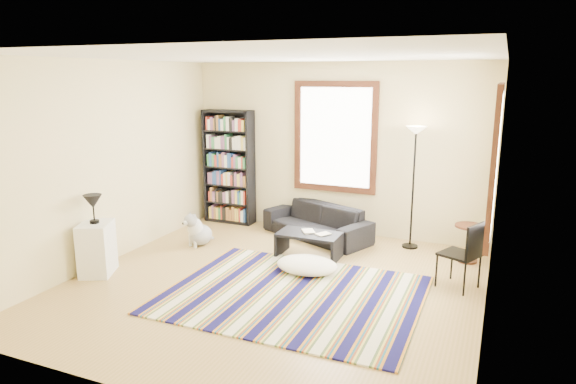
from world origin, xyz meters
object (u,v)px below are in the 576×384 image
at_px(bookshelf, 229,167).
at_px(dog, 200,228).
at_px(sofa, 317,222).
at_px(floor_lamp, 413,188).
at_px(folding_chair, 459,254).
at_px(white_cabinet, 97,249).
at_px(side_table, 468,243).
at_px(coffee_table, 309,245).
at_px(floor_cushion, 307,265).

height_order(bookshelf, dog, bookshelf).
relative_size(sofa, floor_lamp, 0.98).
bearing_deg(folding_chair, floor_lamp, 146.43).
height_order(white_cabinet, dog, white_cabinet).
xyz_separation_m(sofa, dog, (-1.54, -1.05, -0.00)).
distance_m(sofa, white_cabinet, 3.38).
relative_size(bookshelf, side_table, 3.70).
bearing_deg(bookshelf, side_table, -6.73).
bearing_deg(floor_lamp, coffee_table, -141.96).
xyz_separation_m(sofa, bookshelf, (-1.76, 0.27, 0.73)).
distance_m(floor_cushion, dog, 1.99).
height_order(coffee_table, folding_chair, folding_chair).
bearing_deg(folding_chair, dog, -157.63).
bearing_deg(floor_cushion, sofa, 104.94).
distance_m(coffee_table, folding_chair, 2.13).
height_order(floor_lamp, white_cabinet, floor_lamp).
height_order(sofa, dog, sofa).
bearing_deg(white_cabinet, floor_lamp, 12.00).
distance_m(bookshelf, folding_chair, 4.35).
height_order(sofa, folding_chair, folding_chair).
relative_size(floor_cushion, dog, 1.59).
bearing_deg(dog, bookshelf, 119.05).
bearing_deg(coffee_table, white_cabinet, -144.17).
bearing_deg(coffee_table, sofa, 102.88).
xyz_separation_m(floor_cushion, floor_lamp, (1.09, 1.59, 0.83)).
distance_m(folding_chair, dog, 3.85).
distance_m(floor_cushion, side_table, 2.33).
xyz_separation_m(floor_lamp, folding_chair, (0.81, -1.31, -0.50)).
bearing_deg(sofa, floor_lamp, 26.51).
distance_m(bookshelf, white_cabinet, 2.98).
xyz_separation_m(sofa, floor_lamp, (1.49, 0.10, 0.66)).
xyz_separation_m(side_table, dog, (-3.89, -0.84, -0.01)).
distance_m(bookshelf, dog, 1.53).
bearing_deg(white_cabinet, side_table, 3.37).
distance_m(coffee_table, side_table, 2.25).
relative_size(side_table, white_cabinet, 0.77).
bearing_deg(floor_cushion, folding_chair, 8.16).
bearing_deg(bookshelf, coffee_table, -30.88).
height_order(sofa, side_table, side_table).
height_order(floor_cushion, white_cabinet, white_cabinet).
bearing_deg(bookshelf, folding_chair, -20.10).
xyz_separation_m(coffee_table, folding_chair, (2.09, -0.31, 0.25)).
relative_size(floor_cushion, white_cabinet, 1.19).
bearing_deg(side_table, bookshelf, 173.27).
xyz_separation_m(floor_cushion, white_cabinet, (-2.55, -1.12, 0.25)).
distance_m(folding_chair, white_cabinet, 4.66).
bearing_deg(side_table, floor_lamp, 159.92).
bearing_deg(dog, sofa, 54.14).
relative_size(folding_chair, dog, 1.64).
distance_m(sofa, dog, 1.87).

